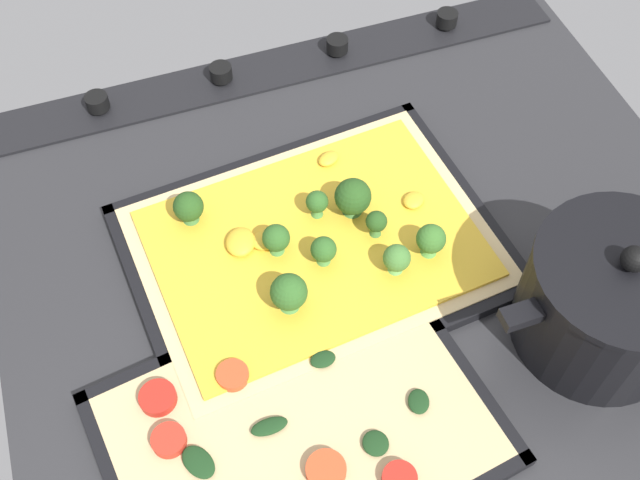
{
  "coord_description": "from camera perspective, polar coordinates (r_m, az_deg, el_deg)",
  "views": [
    {
      "loc": [
        20.02,
        41.3,
        68.83
      ],
      "look_at": [
        5.75,
        0.72,
        7.0
      ],
      "focal_mm": 43.37,
      "sensor_mm": 36.0,
      "label": 1
    }
  ],
  "objects": [
    {
      "name": "baking_tray_front",
      "position": [
        0.83,
        -0.4,
        -0.76
      ],
      "size": [
        40.92,
        32.17,
        1.3
      ],
      "color": "black",
      "rests_on": "ground_plane"
    },
    {
      "name": "stove_control_panel",
      "position": [
        1.01,
        -2.95,
        12.76
      ],
      "size": [
        74.33,
        7.0,
        2.6
      ],
      "color": "black",
      "rests_on": "ground_plane"
    },
    {
      "name": "baking_tray_back",
      "position": [
        0.73,
        -1.55,
        -13.86
      ],
      "size": [
        38.06,
        29.88,
        1.3
      ],
      "color": "black",
      "rests_on": "ground_plane"
    },
    {
      "name": "ground_plane",
      "position": [
        0.84,
        3.54,
        -1.86
      ],
      "size": [
        77.43,
        68.87,
        3.0
      ],
      "primitive_type": "cube",
      "color": "#28282B"
    },
    {
      "name": "broccoli_pizza",
      "position": [
        0.81,
        -0.34,
        -0.26
      ],
      "size": [
        38.31,
        29.56,
        5.91
      ],
      "color": "#D3B77F",
      "rests_on": "baking_tray_front"
    },
    {
      "name": "veggie_pizza_back",
      "position": [
        0.73,
        -1.87,
        -13.83
      ],
      "size": [
        35.34,
        27.17,
        1.9
      ],
      "color": "tan",
      "rests_on": "baking_tray_back"
    },
    {
      "name": "cooking_pot",
      "position": [
        0.78,
        20.58,
        -4.17
      ],
      "size": [
        23.75,
        16.88,
        14.16
      ],
      "color": "black",
      "rests_on": "ground_plane"
    }
  ]
}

